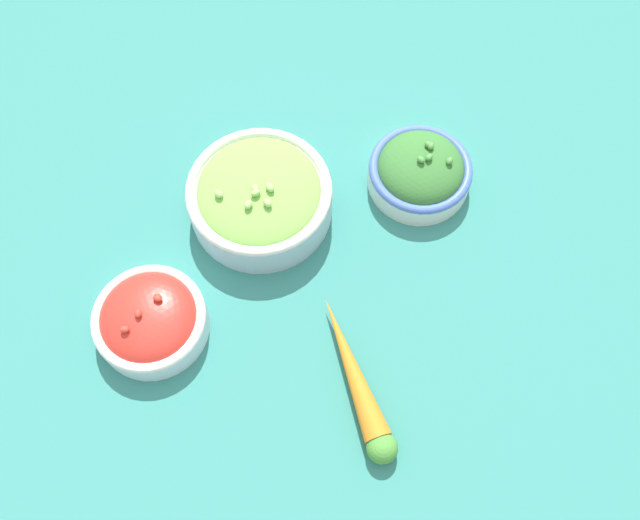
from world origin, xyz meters
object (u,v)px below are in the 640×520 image
Objects in this scene: bowl_broccoli at (420,171)px; loose_carrot at (357,382)px; bowl_cherry_tomatoes at (150,320)px; bowl_lettuce at (260,196)px.

bowl_broccoli is 0.28m from loose_carrot.
loose_carrot is (-0.22, 0.10, -0.01)m from bowl_cherry_tomatoes.
bowl_broccoli is 0.66× the size of loose_carrot.
bowl_cherry_tomatoes is at bearing 54.12° from loose_carrot.
bowl_lettuce is at bearing 7.56° from loose_carrot.
bowl_broccoli is (-0.34, -0.16, 0.00)m from bowl_cherry_tomatoes.
bowl_broccoli is at bearing -155.56° from bowl_cherry_tomatoes.
loose_carrot is at bearing 65.15° from bowl_broccoli.
bowl_cherry_tomatoes reaches higher than loose_carrot.
bowl_lettuce is 1.35× the size of bowl_cherry_tomatoes.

